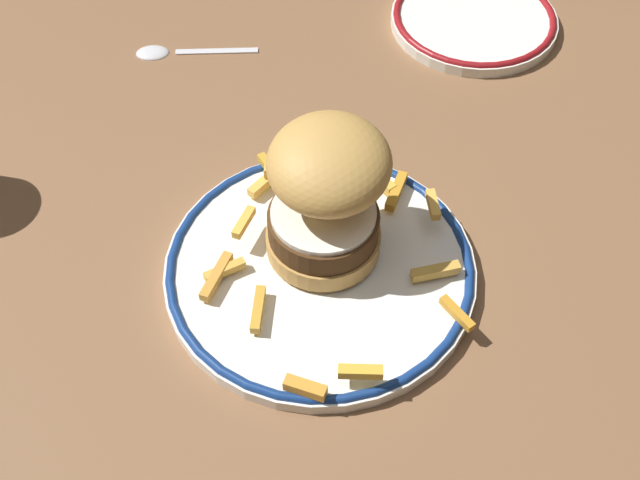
{
  "coord_description": "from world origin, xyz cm",
  "views": [
    {
      "loc": [
        8.85,
        -40.17,
        54.9
      ],
      "look_at": [
        -1.22,
        -1.16,
        4.6
      ],
      "focal_mm": 44.69,
      "sensor_mm": 36.0,
      "label": 1
    }
  ],
  "objects_px": {
    "dinner_plate": "(320,268)",
    "burger": "(326,194)",
    "side_plate": "(474,19)",
    "spoon": "(166,50)"
  },
  "relations": [
    {
      "from": "burger",
      "to": "side_plate",
      "type": "height_order",
      "value": "burger"
    },
    {
      "from": "dinner_plate",
      "to": "spoon",
      "type": "relative_size",
      "value": 2.0
    },
    {
      "from": "dinner_plate",
      "to": "burger",
      "type": "height_order",
      "value": "burger"
    },
    {
      "from": "side_plate",
      "to": "spoon",
      "type": "bearing_deg",
      "value": -157.22
    },
    {
      "from": "dinner_plate",
      "to": "spoon",
      "type": "height_order",
      "value": "dinner_plate"
    },
    {
      "from": "spoon",
      "to": "side_plate",
      "type": "bearing_deg",
      "value": 22.78
    },
    {
      "from": "dinner_plate",
      "to": "side_plate",
      "type": "distance_m",
      "value": 0.39
    },
    {
      "from": "dinner_plate",
      "to": "side_plate",
      "type": "bearing_deg",
      "value": 78.08
    },
    {
      "from": "burger",
      "to": "dinner_plate",
      "type": "bearing_deg",
      "value": -87.33
    },
    {
      "from": "dinner_plate",
      "to": "side_plate",
      "type": "relative_size",
      "value": 1.42
    }
  ]
}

